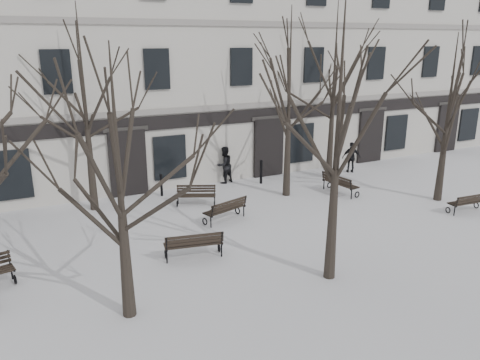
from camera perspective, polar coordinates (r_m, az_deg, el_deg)
ground at (r=15.62m, az=6.57°, el=-8.32°), size 100.00×100.00×0.00m
building at (r=26.02m, az=-8.99°, el=14.15°), size 40.40×10.20×11.40m
tree_1 at (r=10.86m, az=-14.71°, el=3.00°), size 4.60×4.60×6.57m
tree_2 at (r=12.56m, az=11.98°, el=8.25°), size 5.39×5.39×7.70m
tree_3 at (r=20.93m, az=24.23°, el=8.99°), size 4.82×4.82×6.88m
tree_4 at (r=18.85m, az=-18.58°, el=10.91°), size 5.55×5.55×7.93m
tree_5 at (r=19.82m, az=6.06°, el=11.90°), size 5.55×5.55×7.93m
tree_6 at (r=22.96m, az=11.45°, el=12.93°), size 5.82×5.82×8.32m
bench_1 at (r=14.75m, az=-5.67°, el=-7.74°), size 1.90×0.98×0.91m
bench_2 at (r=20.58m, az=26.01°, el=-2.43°), size 1.62×0.69×0.80m
bench_3 at (r=19.45m, az=-5.39°, el=-1.77°), size 1.69×1.20×0.81m
bench_4 at (r=17.63m, az=-1.75°, el=-3.56°), size 1.85×1.12×0.88m
bench_5 at (r=21.21m, az=12.03°, el=-0.37°), size 0.88×1.85×0.90m
bollard_a at (r=20.72m, az=-9.57°, el=-0.50°), size 0.13×0.13×1.01m
bollard_b at (r=22.22m, az=2.59°, el=1.12°), size 0.15×0.15×1.16m
pedestrian_b at (r=22.50m, az=-1.89°, el=-0.33°), size 1.02×0.90×1.77m
pedestrian_c at (r=24.94m, az=13.30°, el=0.93°), size 1.00×0.75×1.58m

